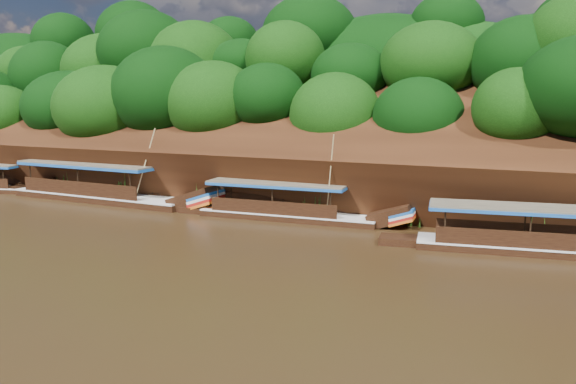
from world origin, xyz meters
name	(u,v)px	position (x,y,z in m)	size (l,w,h in m)	color
ground	(223,256)	(0.00, 0.00, 0.00)	(160.00, 160.00, 0.00)	black
riverbank	(364,164)	(-0.01, 22.73, 1.89)	(120.00, 30.06, 19.40)	black
boat_0	(559,244)	(14.35, 6.70, 0.50)	(13.89, 3.93, 5.06)	black
boat_1	(299,212)	(0.18, 8.57, 0.51)	(13.19, 2.94, 5.69)	black
boat_2	(109,193)	(-14.44, 8.54, 0.61)	(17.37, 3.14, 5.82)	black
reeds	(247,199)	(-3.87, 9.50, 0.86)	(49.14, 2.29, 2.11)	#2E5E17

